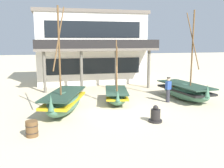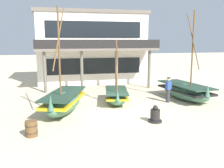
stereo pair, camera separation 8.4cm
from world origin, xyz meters
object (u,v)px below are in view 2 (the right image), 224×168
Objects in this scene: fishing_boat_near_left at (116,96)px; fishing_boat_centre_large at (185,91)px; fishing_boat_far_right at (64,101)px; fisherman_by_hull at (168,90)px; harbor_building_main at (91,47)px; wooden_barrel at (31,129)px; capstan_winch at (155,116)px.

fishing_boat_centre_large is (4.92, -0.17, 0.11)m from fishing_boat_near_left.
fisherman_by_hull is (6.88, 0.82, 0.18)m from fishing_boat_far_right.
fishing_boat_far_right is (-3.47, -1.45, 0.15)m from fishing_boat_near_left.
fishing_boat_near_left is 0.69× the size of fishing_boat_centre_large.
harbor_building_main reaches higher than fishing_boat_far_right.
fishing_boat_far_right is 0.56× the size of harbor_building_main.
harbor_building_main is (-0.31, 9.28, 2.91)m from fishing_boat_near_left.
harbor_building_main is (-5.23, 9.45, 2.80)m from fishing_boat_centre_large.
fishing_boat_near_left is 2.46× the size of fisherman_by_hull.
fishing_boat_far_right reaches higher than wooden_barrel.
fishing_boat_centre_large reaches higher than wooden_barrel.
wooden_barrel is (-5.97, -0.57, 0.02)m from capstan_winch.
fishing_boat_near_left is at bearing 22.66° from fishing_boat_far_right.
fisherman_by_hull is at bearing -69.42° from harbor_building_main.
fishing_boat_centre_large is 8.62× the size of wooden_barrel.
fishing_boat_far_right is at bearing 147.76° from capstan_winch.
wooden_barrel is at bearing -154.91° from fishing_boat_centre_large.
fishing_boat_centre_large is at bearing 16.97° from fisherman_by_hull.
fisherman_by_hull is 1.92× the size of capstan_winch.
wooden_barrel is at bearing -108.42° from harbor_building_main.
fishing_boat_near_left is at bearing 43.88° from wooden_barrel.
fishing_boat_far_right is (-8.39, -1.28, 0.04)m from fishing_boat_centre_large.
capstan_winch is (-3.96, -4.08, -0.28)m from fishing_boat_centre_large.
fishing_boat_near_left is at bearing 169.60° from fisherman_by_hull.
fishing_boat_centre_large is 1.02× the size of fishing_boat_far_right.
capstan_winch is at bearing -134.19° from fishing_boat_centre_large.
harbor_building_main reaches higher than fisherman_by_hull.
harbor_building_main is at bearing 118.97° from fishing_boat_centre_large.
wooden_barrel is at bearing -153.55° from fisherman_by_hull.
fishing_boat_far_right is 6.93m from fisherman_by_hull.
harbor_building_main is at bearing 73.61° from fishing_boat_far_right.
fishing_boat_centre_large reaches higher than fishing_boat_far_right.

